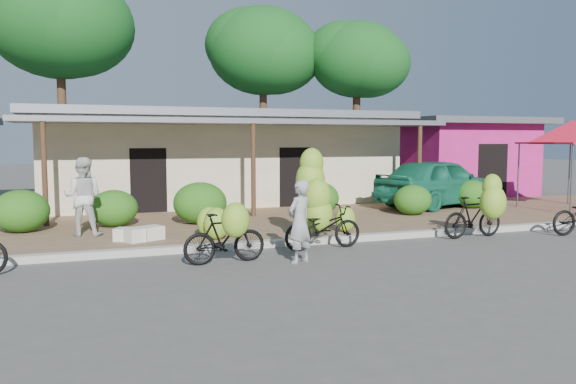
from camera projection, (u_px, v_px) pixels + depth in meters
name	position (u px, v px, depth m)	size (l,w,h in m)	color
ground	(342.00, 263.00, 10.74)	(100.00, 100.00, 0.00)	#4F4C4A
sidewalk	(265.00, 223.00, 15.43)	(60.00, 6.00, 0.12)	#8D6C4C
curb	(304.00, 241.00, 12.61)	(60.00, 0.25, 0.15)	#A8A399
shop_main	(217.00, 157.00, 20.84)	(13.00, 8.50, 3.35)	beige
shop_pink	(454.00, 156.00, 24.40)	(6.00, 6.00, 3.25)	#D2208C
tree_far_center	(54.00, 19.00, 23.29)	(5.92, 5.86, 9.59)	#532E21
tree_center_right	(258.00, 49.00, 26.82)	(5.31, 5.20, 8.67)	#532E21
tree_near_right	(352.00, 58.00, 26.32)	(4.58, 4.41, 7.90)	#532E21
hedge_0	(21.00, 211.00, 13.51)	(1.33, 1.19, 1.04)	#285814
hedge_1	(114.00, 208.00, 14.42)	(1.22, 1.10, 0.95)	#285814
hedge_2	(200.00, 203.00, 14.92)	(1.43, 1.28, 1.11)	#285814
hedge_3	(318.00, 198.00, 16.70)	(1.27, 1.14, 0.99)	#285814
hedge_4	(413.00, 200.00, 16.71)	(1.15, 1.03, 0.90)	#285814
hedge_5	(472.00, 194.00, 18.38)	(1.18, 1.06, 0.92)	#285814
red_canopy	(572.00, 132.00, 17.90)	(3.50, 3.50, 2.86)	#59595E
bike_left	(226.00, 235.00, 10.55)	(1.64, 1.16, 1.24)	black
bike_center	(317.00, 209.00, 12.23)	(1.84, 1.21, 2.17)	black
bike_right	(479.00, 211.00, 13.26)	(1.69, 1.19, 1.57)	black
loose_banana_a	(209.00, 222.00, 12.84)	(0.57, 0.48, 0.71)	#A5BF2F
loose_banana_b	(217.00, 223.00, 12.56)	(0.58, 0.49, 0.73)	#A5BF2F
loose_banana_c	(345.00, 219.00, 13.60)	(0.51, 0.43, 0.64)	#A5BF2F
sack_near	(144.00, 234.00, 12.45)	(0.85, 0.40, 0.30)	silver
sack_far	(132.00, 234.00, 12.43)	(0.75, 0.38, 0.28)	silver
vendor	(300.00, 222.00, 10.67)	(0.58, 0.38, 1.59)	gray
bystander	(83.00, 197.00, 13.03)	(0.89, 0.69, 1.83)	silver
teal_van	(438.00, 182.00, 18.77)	(1.93, 4.80, 1.63)	#176B4D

